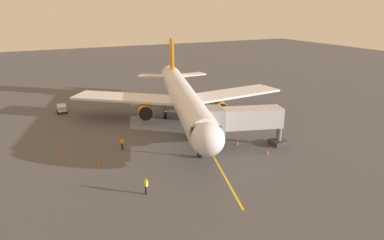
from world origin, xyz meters
TOP-DOWN VIEW (x-y plane):
  - ground_plane at (0.00, 0.00)m, footprint 220.00×220.00m
  - apron_lead_in_line at (1.56, 7.89)m, footprint 11.86×38.34m
  - airplane at (1.48, 1.62)m, footprint 33.30×39.48m
  - jet_bridge at (-0.37, 13.98)m, footprint 11.42×5.80m
  - ground_crew_marshaller at (14.20, 20.43)m, footprint 0.37×0.46m
  - ground_crew_wing_walker at (13.15, 8.33)m, footprint 0.42×0.47m
  - ground_crew_loader at (-1.06, -5.40)m, footprint 0.42×0.47m
  - baggage_cart_near_nose at (17.73, -12.48)m, footprint 1.65×2.66m
  - safety_cone_nose_left at (-0.86, 13.28)m, footprint 0.32×0.32m
  - safety_cone_nose_right at (16.92, 11.94)m, footprint 0.32×0.32m
  - safety_cone_wing_port at (-2.47, 17.59)m, footprint 0.32×0.32m
  - safety_cone_wing_starboard at (20.25, 5.65)m, footprint 0.32×0.32m

SIDE VIEW (x-z plane):
  - ground_plane at x=0.00m, z-range 0.00..0.00m
  - apron_lead_in_line at x=1.56m, z-range 0.00..0.01m
  - safety_cone_nose_left at x=-0.86m, z-range 0.00..0.55m
  - safety_cone_nose_right at x=16.92m, z-range 0.00..0.55m
  - safety_cone_wing_port at x=-2.47m, z-range 0.00..0.55m
  - safety_cone_wing_starboard at x=20.25m, z-range 0.00..0.55m
  - baggage_cart_near_nose at x=17.73m, z-range 0.02..1.29m
  - ground_crew_marshaller at x=14.20m, z-range 0.03..1.74m
  - ground_crew_wing_walker at x=13.15m, z-range 0.03..1.74m
  - ground_crew_loader at x=-1.06m, z-range 0.03..1.74m
  - jet_bridge at x=-0.37m, z-range 1.06..6.46m
  - airplane at x=1.48m, z-range -1.75..9.75m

